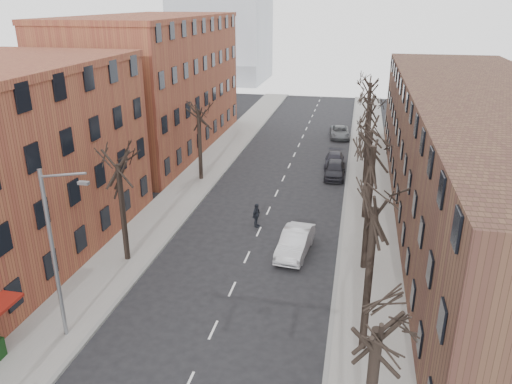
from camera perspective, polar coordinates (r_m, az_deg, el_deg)
The scene contains 17 objects.
sidewalk_left at distance 48.76m, azimuth -6.36°, elevation 1.89°, with size 4.00×90.00×0.15m, color gray.
sidewalk_right at distance 46.56m, azimuth 12.74°, elevation 0.54°, with size 4.00×90.00×0.15m, color gray.
building_left_far at distance 58.04m, azimuth -11.59°, elevation 11.77°, with size 12.00×28.00×14.00m, color brown.
building_right at distance 41.35m, azimuth 24.46°, elevation 3.71°, with size 12.00×50.00×10.00m, color #4D3324.
tree_right_b at distance 26.24m, azimuth 12.00°, elevation -17.17°, with size 5.20×5.20×10.80m, color black, non-canonical shape.
tree_right_c at distance 32.92m, azimuth 12.12°, elevation -8.59°, with size 5.20×5.20×11.60m, color black, non-canonical shape.
tree_right_d at distance 40.08m, azimuth 12.19°, elevation -2.98°, with size 5.20×5.20×10.00m, color black, non-canonical shape.
tree_right_e at distance 47.52m, azimuth 12.25°, elevation 0.91°, with size 5.20×5.20×10.80m, color black, non-canonical shape.
tree_right_f at distance 55.11m, azimuth 12.28°, elevation 3.73°, with size 5.20×5.20×11.60m, color black, non-canonical shape.
tree_left_a at distance 34.24m, azimuth -14.43°, elevation -7.57°, with size 5.20×5.20×9.50m, color black, non-canonical shape.
tree_left_b at distance 47.78m, azimuth -6.27°, elevation 1.39°, with size 5.20×5.20×9.50m, color black, non-canonical shape.
streetlight at distance 25.63m, azimuth -21.93°, elevation -6.07°, with size 2.45×0.22×9.03m.
silver_sedan at distance 33.76m, azimuth 4.51°, elevation -5.73°, with size 1.77×5.07×1.67m, color #AEAFB5.
parked_car_near at distance 48.58m, azimuth 9.01°, elevation 2.60°, with size 1.92×4.77×1.63m, color black.
parked_car_mid at distance 51.81m, azimuth 8.95°, elevation 3.63°, with size 1.89×4.65×1.35m, color #222129.
parked_car_far at distance 62.96m, azimuth 9.54°, elevation 6.75°, with size 2.31×5.00×1.39m, color #4E5155.
pedestrian_crossing at distance 37.44m, azimuth 0.03°, elevation -2.68°, with size 1.10×0.46×1.87m, color black.
Camera 1 is at (6.56, -8.70, 16.09)m, focal length 35.00 mm.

